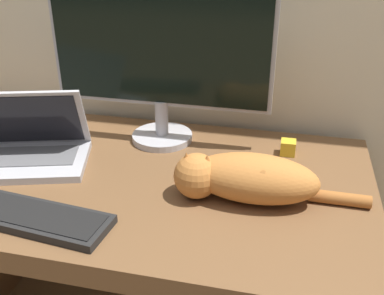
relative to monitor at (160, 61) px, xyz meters
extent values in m
cube|color=brown|center=(-0.06, -0.23, -0.28)|extent=(1.36, 0.74, 0.06)
cylinder|color=#B2B2B7|center=(0.00, 0.00, -0.24)|extent=(0.19, 0.19, 0.02)
cylinder|color=#B2B2B7|center=(0.00, 0.00, -0.18)|extent=(0.04, 0.04, 0.11)
cube|color=#B2B2B7|center=(0.00, 0.00, 0.03)|extent=(0.66, 0.02, 0.34)
cube|color=black|center=(0.00, -0.01, 0.03)|extent=(0.64, 0.01, 0.31)
cube|color=#B7B7BC|center=(-0.33, -0.25, -0.24)|extent=(0.38, 0.30, 0.02)
cube|color=slate|center=(-0.33, -0.24, -0.23)|extent=(0.30, 0.19, 0.00)
cube|color=#B7B7BC|center=(-0.34, -0.19, -0.14)|extent=(0.35, 0.20, 0.20)
cube|color=black|center=(-0.34, -0.20, -0.14)|extent=(0.31, 0.17, 0.17)
cube|color=black|center=(-0.15, -0.48, -0.24)|extent=(0.35, 0.16, 0.02)
cube|color=black|center=(-0.15, -0.48, -0.23)|extent=(0.32, 0.13, 0.00)
ellipsoid|color=#C67A38|center=(0.31, -0.28, -0.19)|extent=(0.32, 0.15, 0.12)
ellipsoid|color=#AD662D|center=(0.33, -0.28, -0.16)|extent=(0.14, 0.11, 0.05)
sphere|color=#C67A38|center=(0.17, -0.29, -0.20)|extent=(0.11, 0.11, 0.11)
cone|color=#AD662D|center=(0.15, -0.29, -0.15)|extent=(0.03, 0.03, 0.03)
cone|color=#AD662D|center=(0.20, -0.29, -0.15)|extent=(0.03, 0.03, 0.03)
cylinder|color=#AD662D|center=(0.52, -0.25, -0.24)|extent=(0.15, 0.03, 0.03)
cube|color=gold|center=(0.39, -0.01, -0.23)|extent=(0.04, 0.04, 0.04)
camera|label=1|loc=(0.38, -1.22, 0.36)|focal=42.00mm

